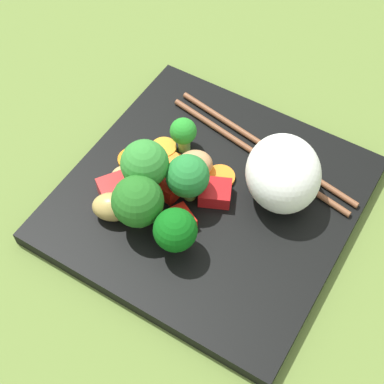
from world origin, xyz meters
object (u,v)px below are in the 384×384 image
at_px(broccoli_floret_1, 188,177).
at_px(square_plate, 210,200).
at_px(rice_mound, 283,173).
at_px(chopstick_pair, 261,150).
at_px(carrot_slice_3, 134,157).

bearing_deg(broccoli_floret_1, square_plate, 37.38).
distance_m(rice_mound, chopstick_pair, 0.07).
distance_m(rice_mound, broccoli_floret_1, 0.09).
xyz_separation_m(broccoli_floret_1, carrot_slice_3, (-0.07, 0.02, -0.03)).
height_order(rice_mound, chopstick_pair, rice_mound).
xyz_separation_m(rice_mound, broccoli_floret_1, (-0.08, -0.05, 0.00)).
relative_size(square_plate, chopstick_pair, 1.21).
xyz_separation_m(carrot_slice_3, chopstick_pair, (0.12, 0.07, 0.00)).
bearing_deg(carrot_slice_3, chopstick_pair, 32.09).
relative_size(broccoli_floret_1, carrot_slice_3, 1.96).
distance_m(square_plate, chopstick_pair, 0.08).
relative_size(rice_mound, carrot_slice_3, 2.74).
bearing_deg(rice_mound, chopstick_pair, 133.36).
height_order(square_plate, rice_mound, rice_mound).
relative_size(rice_mound, broccoli_floret_1, 1.40).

